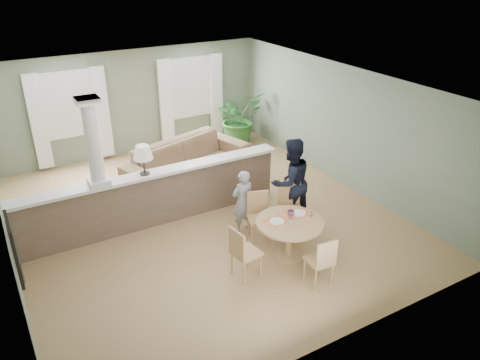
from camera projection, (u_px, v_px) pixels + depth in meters
ground at (202, 216)px, 9.54m from camera, size 8.00×8.00×0.00m
room_shell at (184, 123)px, 9.22m from camera, size 7.02×8.02×2.71m
pony_wall at (150, 192)px, 8.94m from camera, size 5.32×0.38×2.70m
sofa at (188, 161)px, 10.94m from camera, size 3.28×2.02×0.89m
houseplant at (238, 118)px, 12.91m from camera, size 1.49×1.35×1.46m
dining_table at (289, 229)px, 8.04m from camera, size 1.17×1.17×0.80m
chair_far_boy at (259, 214)px, 8.60m from camera, size 0.53×0.53×0.92m
chair_far_man at (290, 205)px, 8.82m from camera, size 0.59×0.59×0.98m
chair_near at (322, 260)px, 7.37m from camera, size 0.42×0.42×0.86m
chair_side at (243, 251)px, 7.53m from camera, size 0.46×0.46×0.92m
child_person at (243, 202)px, 8.77m from camera, size 0.47×0.32×1.26m
man_person at (291, 182)px, 8.96m from camera, size 0.88×0.70×1.76m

